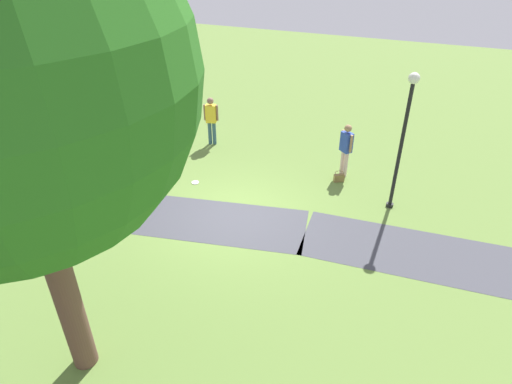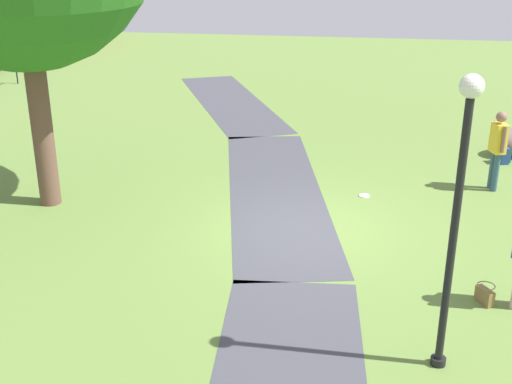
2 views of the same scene
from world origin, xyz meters
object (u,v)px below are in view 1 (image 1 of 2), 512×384
Objects in this scene: lawn_boulder at (167,116)px; backpack_by_boulder at (177,111)px; spare_backpack_on_lawn at (177,126)px; handbag_on_grass at (339,177)px; frisbee_on_grass at (195,182)px; woman_with_handbag at (346,147)px; man_near_boulder at (211,118)px; lamp_post at (404,130)px.

backpack_by_boulder is (0.12, -0.94, -0.15)m from lawn_boulder.
backpack_by_boulder and spare_backpack_on_lawn have the same top height.
handbag_on_grass is 0.93× the size of spare_backpack_on_lawn.
handbag_on_grass is 0.93× the size of backpack_by_boulder.
lawn_boulder is at bearing -47.80° from frisbee_on_grass.
lawn_boulder is at bearing -10.71° from woman_with_handbag.
handbag_on_grass is 8.04m from backpack_by_boulder.
man_near_boulder is 3.02m from frisbee_on_grass.
backpack_by_boulder is (7.55, -2.34, -0.80)m from woman_with_handbag.
lawn_boulder reaches higher than frisbee_on_grass.
handbag_on_grass is at bearing 165.78° from lawn_boulder.
handbag_on_grass is at bearing -156.15° from frisbee_on_grass.
lamp_post reaches higher than lawn_boulder.
lamp_post is 2.19× the size of man_near_boulder.
woman_with_handbag reaches higher than spare_backpack_on_lawn.
lawn_boulder is 0.96m from backpack_by_boulder.
lawn_boulder is 0.84× the size of woman_with_handbag.
lamp_post reaches higher than woman_with_handbag.
backpack_by_boulder is 1.54m from spare_backpack_on_lawn.
man_near_boulder reaches higher than spare_backpack_on_lawn.
frisbee_on_grass is at bearing 29.07° from woman_with_handbag.
lamp_post is 10.12m from backpack_by_boulder.
spare_backpack_on_lawn is (6.75, -1.02, -0.80)m from woman_with_handbag.
spare_backpack_on_lawn is 4.24m from frisbee_on_grass.
spare_backpack_on_lawn is (8.40, -2.33, -2.14)m from lamp_post.
backpack_by_boulder is (7.53, -2.81, 0.05)m from handbag_on_grass.
lamp_post is at bearing 164.48° from spare_backpack_on_lawn.
woman_with_handbag is at bearing 174.70° from man_near_boulder.
man_near_boulder is (4.92, -0.46, 0.02)m from woman_with_handbag.
lawn_boulder is 3.59× the size of spare_backpack_on_lawn.
man_near_boulder is 3.34m from backpack_by_boulder.
spare_backpack_on_lawn reaches higher than frisbee_on_grass.
lawn_boulder is 6.29× the size of frisbee_on_grass.
lamp_post is 9.68m from lawn_boulder.
backpack_by_boulder is 5.77m from frisbee_on_grass.
frisbee_on_grass is (-3.34, 3.68, -0.33)m from lawn_boulder.
handbag_on_grass is at bearing 159.50° from backpack_by_boulder.
woman_with_handbag reaches higher than backpack_by_boulder.
spare_backpack_on_lawn is at bearing -51.11° from frisbee_on_grass.
woman_with_handbag is at bearing -38.53° from lamp_post.
woman_with_handbag is at bearing -92.09° from handbag_on_grass.
lamp_post reaches higher than man_near_boulder.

